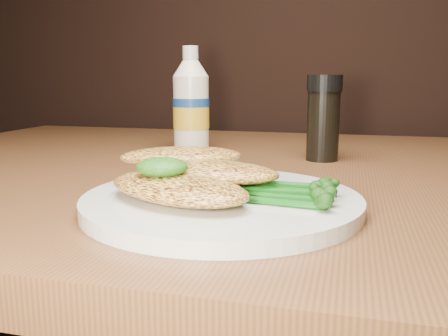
# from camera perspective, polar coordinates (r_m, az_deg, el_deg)

# --- Properties ---
(plate) EXTENTS (0.25, 0.25, 0.01)m
(plate) POSITION_cam_1_polar(r_m,az_deg,el_deg) (0.44, -0.26, -4.00)
(plate) COLOR silver
(plate) RESTS_ON dining_table
(chicken_front) EXTENTS (0.16, 0.13, 0.02)m
(chicken_front) POSITION_cam_1_polar(r_m,az_deg,el_deg) (0.42, -5.49, -2.37)
(chicken_front) COLOR #F0B84C
(chicken_front) RESTS_ON plate
(chicken_mid) EXTENTS (0.14, 0.08, 0.02)m
(chicken_mid) POSITION_cam_1_polar(r_m,az_deg,el_deg) (0.45, -1.44, -0.40)
(chicken_mid) COLOR #F0B84C
(chicken_mid) RESTS_ON plate
(chicken_back) EXTENTS (0.14, 0.11, 0.02)m
(chicken_back) POSITION_cam_1_polar(r_m,az_deg,el_deg) (0.49, -5.07, 1.38)
(chicken_back) COLOR #F0B84C
(chicken_back) RESTS_ON plate
(pesto_front) EXTENTS (0.05, 0.04, 0.02)m
(pesto_front) POSITION_cam_1_polar(r_m,az_deg,el_deg) (0.43, -7.32, 0.11)
(pesto_front) COLOR #123407
(pesto_front) RESTS_ON chicken_front
(broccolini_bundle) EXTENTS (0.13, 0.10, 0.02)m
(broccolini_bundle) POSITION_cam_1_polar(r_m,az_deg,el_deg) (0.43, 6.54, -2.34)
(broccolini_bundle) COLOR #135813
(broccolini_bundle) RESTS_ON plate
(mayo_bottle) EXTENTS (0.07, 0.07, 0.17)m
(mayo_bottle) POSITION_cam_1_polar(r_m,az_deg,el_deg) (0.79, -3.91, 8.12)
(mayo_bottle) COLOR white
(mayo_bottle) RESTS_ON dining_table
(pepper_grinder) EXTENTS (0.07, 0.07, 0.12)m
(pepper_grinder) POSITION_cam_1_polar(r_m,az_deg,el_deg) (0.71, 11.63, 5.78)
(pepper_grinder) COLOR black
(pepper_grinder) RESTS_ON dining_table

